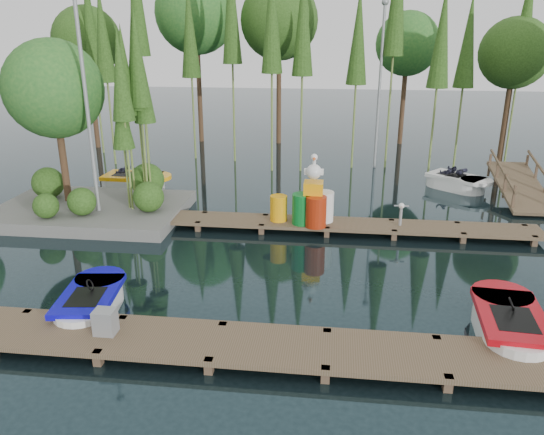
# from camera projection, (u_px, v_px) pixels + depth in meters

# --- Properties ---
(ground_plane) EXTENTS (90.00, 90.00, 0.00)m
(ground_plane) POSITION_uv_depth(u_px,v_px,m) (252.00, 260.00, 14.65)
(ground_plane) COLOR #1A2C31
(near_dock) EXTENTS (18.00, 1.50, 0.50)m
(near_dock) POSITION_uv_depth(u_px,v_px,m) (216.00, 343.00, 10.36)
(near_dock) COLOR brown
(near_dock) RESTS_ON ground
(far_dock) EXTENTS (15.00, 1.20, 0.50)m
(far_dock) POSITION_uv_depth(u_px,v_px,m) (295.00, 223.00, 16.80)
(far_dock) COLOR brown
(far_dock) RESTS_ON ground
(island) EXTENTS (6.20, 4.20, 6.75)m
(island) POSITION_uv_depth(u_px,v_px,m) (77.00, 121.00, 17.37)
(island) COLOR slate
(island) RESTS_ON ground
(tree_screen) EXTENTS (34.42, 18.53, 10.31)m
(tree_screen) POSITION_uv_depth(u_px,v_px,m) (242.00, 27.00, 22.74)
(tree_screen) COLOR #49311F
(tree_screen) RESTS_ON ground
(lamp_island) EXTENTS (0.30, 0.30, 7.25)m
(lamp_island) POSITION_uv_depth(u_px,v_px,m) (85.00, 90.00, 16.18)
(lamp_island) COLOR gray
(lamp_island) RESTS_ON ground
(lamp_rear) EXTENTS (0.30, 0.30, 7.25)m
(lamp_rear) POSITION_uv_depth(u_px,v_px,m) (381.00, 72.00, 23.06)
(lamp_rear) COLOR gray
(lamp_rear) RESTS_ON ground
(ramp) EXTENTS (1.50, 3.94, 1.49)m
(ramp) POSITION_uv_depth(u_px,v_px,m) (520.00, 186.00, 19.52)
(ramp) COLOR brown
(ramp) RESTS_ON ground
(boat_blue) EXTENTS (1.45, 2.66, 0.86)m
(boat_blue) POSITION_uv_depth(u_px,v_px,m) (91.00, 303.00, 11.85)
(boat_blue) COLOR white
(boat_blue) RESTS_ON ground
(boat_red) EXTENTS (1.49, 2.93, 0.96)m
(boat_red) POSITION_uv_depth(u_px,v_px,m) (509.00, 326.00, 10.88)
(boat_red) COLOR white
(boat_red) RESTS_ON ground
(boat_yellow_far) EXTENTS (2.90, 1.40, 1.43)m
(boat_yellow_far) POSITION_uv_depth(u_px,v_px,m) (134.00, 182.00, 21.08)
(boat_yellow_far) COLOR white
(boat_yellow_far) RESTS_ON ground
(boat_white_far) EXTENTS (2.82, 2.65, 1.27)m
(boat_white_far) POSITION_uv_depth(u_px,v_px,m) (456.00, 182.00, 21.07)
(boat_white_far) COLOR white
(boat_white_far) RESTS_ON ground
(utility_cabinet) EXTENTS (0.42, 0.35, 0.51)m
(utility_cabinet) POSITION_uv_depth(u_px,v_px,m) (105.00, 322.00, 10.51)
(utility_cabinet) COLOR gray
(utility_cabinet) RESTS_ON near_dock
(yellow_barrel) EXTENTS (0.54, 0.54, 0.81)m
(yellow_barrel) POSITION_uv_depth(u_px,v_px,m) (279.00, 208.00, 16.70)
(yellow_barrel) COLOR #FFA60D
(yellow_barrel) RESTS_ON far_dock
(drum_cluster) EXTENTS (1.28, 1.17, 2.20)m
(drum_cluster) POSITION_uv_depth(u_px,v_px,m) (314.00, 204.00, 16.34)
(drum_cluster) COLOR #0C6E24
(drum_cluster) RESTS_ON far_dock
(seagull_post) EXTENTS (0.45, 0.24, 0.72)m
(seagull_post) POSITION_uv_depth(u_px,v_px,m) (401.00, 210.00, 16.24)
(seagull_post) COLOR gray
(seagull_post) RESTS_ON far_dock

